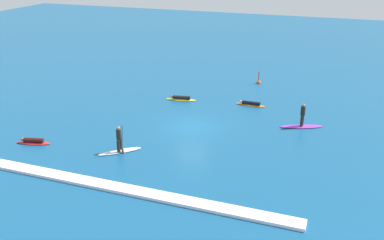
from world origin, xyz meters
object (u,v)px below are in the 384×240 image
Objects in this scene: surfer_on_orange_board at (250,104)px; marker_buoy at (259,82)px; surfer_on_white_board at (119,145)px; surfer_on_purple_board at (302,122)px; surfer_on_yellow_board at (181,98)px; surfer_on_red_board at (33,141)px.

marker_buoy is at bearing -82.73° from surfer_on_orange_board.
surfer_on_white_board is 1.87× the size of marker_buoy.
surfer_on_white_board reaches higher than marker_buoy.
surfer_on_yellow_board is at bearing -36.07° from surfer_on_purple_board.
surfer_on_yellow_board is 2.04× the size of marker_buoy.
surfer_on_white_board is (-10.89, -8.65, 0.06)m from surfer_on_purple_board.
surfer_on_red_board is at bearing 144.83° from surfer_on_white_board.
surfer_on_yellow_board is at bearing 46.95° from surfer_on_white_board.
surfer_on_red_board is 6.43m from surfer_on_white_board.
surfer_on_purple_board is 1.18× the size of surfer_on_yellow_board.
surfer_on_purple_board reaches higher than surfer_on_yellow_board.
surfer_on_yellow_board is 9.18m from marker_buoy.
surfer_on_yellow_board is (6.29, 12.22, -0.01)m from surfer_on_red_board.
surfer_on_yellow_board is at bearing -131.71° from surfer_on_red_board.
surfer_on_red_board is (-12.46, -13.00, 0.02)m from surfer_on_orange_board.
surfer_on_purple_board is at bearing 155.85° from surfer_on_yellow_board.
surfer_on_yellow_board is at bearing -126.42° from marker_buoy.
surfer_on_orange_board is at bearing 176.71° from surfer_on_yellow_board.
surfer_on_orange_board is at bearing -148.23° from surfer_on_red_board.
surfer_on_orange_board is 6.64m from marker_buoy.
surfer_on_white_board is (6.36, 0.92, 0.33)m from surfer_on_red_board.
surfer_on_white_board is (-6.10, -12.09, 0.34)m from surfer_on_orange_board.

